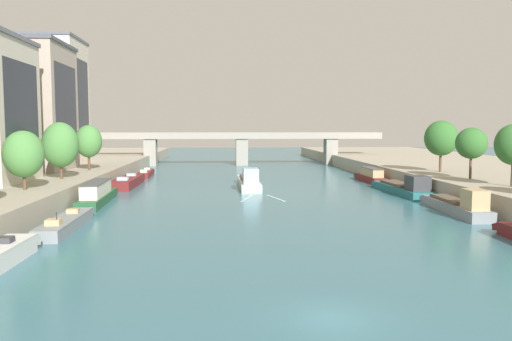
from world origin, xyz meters
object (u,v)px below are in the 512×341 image
tree_right_past_mid (441,138)px  tree_left_past_mid (23,154)px  moored_boat_left_midway (97,194)px  moored_boat_right_midway (404,188)px  tree_right_nearest (471,143)px  moored_boat_right_upstream (457,205)px  tree_left_midway (60,145)px  tree_left_far (89,141)px  moored_boat_left_gap_after (128,182)px  bridge_far (242,144)px  moored_boat_left_end (146,173)px  moored_boat_right_far (371,176)px  barge_midriver (249,181)px  moored_boat_left_near (66,223)px

tree_right_past_mid → tree_left_past_mid: bearing=-161.8°
moored_boat_left_midway → moored_boat_right_midway: 39.94m
tree_left_past_mid → tree_right_nearest: tree_right_nearest is taller
moored_boat_right_upstream → tree_left_midway: tree_left_midway is taller
tree_left_midway → tree_left_far: bearing=89.7°
moored_boat_right_midway → tree_left_midway: tree_left_midway is taller
moored_boat_left_midway → moored_boat_right_midway: size_ratio=0.96×
moored_boat_left_gap_after → tree_right_nearest: (45.85, -16.93, 6.35)m
moored_boat_right_midway → moored_boat_left_gap_after: bearing=162.8°
moored_boat_left_gap_after → tree_left_past_mid: bearing=-104.6°
moored_boat_left_gap_after → bridge_far: 45.94m
moored_boat_left_end → tree_left_midway: tree_left_midway is taller
tree_left_past_mid → moored_boat_right_upstream: bearing=-4.3°
moored_boat_right_far → tree_left_past_mid: size_ratio=1.87×
moored_boat_right_far → tree_left_far: size_ratio=1.69×
barge_midriver → tree_right_nearest: tree_right_nearest is taller
tree_left_past_mid → tree_left_far: (0.43, 24.24, 0.65)m
moored_boat_left_midway → moored_boat_right_far: size_ratio=1.27×
tree_left_midway → tree_right_past_mid: 52.89m
moored_boat_left_midway → moored_boat_left_end: 33.49m
moored_boat_right_upstream → moored_boat_right_midway: moored_boat_right_upstream is taller
tree_left_past_mid → bridge_far: tree_left_past_mid is taller
barge_midriver → moored_boat_left_end: barge_midriver is taller
moored_boat_left_gap_after → tree_right_nearest: tree_right_nearest is taller
barge_midriver → moored_boat_left_near: 34.54m
tree_right_nearest → bridge_far: bearing=114.4°
moored_boat_right_far → tree_right_nearest: bearing=-71.4°
barge_midriver → tree_left_far: (-24.37, 3.22, 5.96)m
barge_midriver → bridge_far: size_ratio=0.25×
moored_boat_left_gap_after → tree_right_nearest: size_ratio=2.18×
moored_boat_right_midway → moored_boat_left_near: bearing=-152.2°
moored_boat_left_end → tree_left_midway: size_ratio=1.64×
moored_boat_left_near → moored_boat_right_far: 52.56m
tree_left_far → moored_boat_right_far: bearing=3.6°
barge_midriver → moored_boat_right_upstream: 31.87m
moored_boat_right_upstream → tree_left_far: tree_left_far is taller
moored_boat_right_upstream → bridge_far: (-19.57, 68.91, 4.17)m
moored_boat_right_midway → tree_right_nearest: 10.35m
tree_left_past_mid → bridge_far: size_ratio=0.09×
moored_boat_left_midway → tree_left_past_mid: 10.25m
moored_boat_right_midway → moored_boat_right_far: moored_boat_right_midway is taller
tree_left_past_mid → tree_right_nearest: bearing=7.8°
tree_right_nearest → moored_boat_right_upstream: bearing=-123.0°
barge_midriver → moored_boat_left_end: size_ratio=1.45×
barge_midriver → moored_boat_left_near: size_ratio=1.36×
tree_left_far → tree_right_nearest: tree_left_far is taller
moored_boat_right_upstream → moored_boat_left_near: bearing=-172.6°
moored_boat_left_gap_after → moored_boat_left_end: moored_boat_left_gap_after is taller
moored_boat_right_midway → tree_left_midway: (-45.02, -1.07, 5.99)m
moored_boat_left_midway → moored_boat_left_end: moored_boat_left_midway is taller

